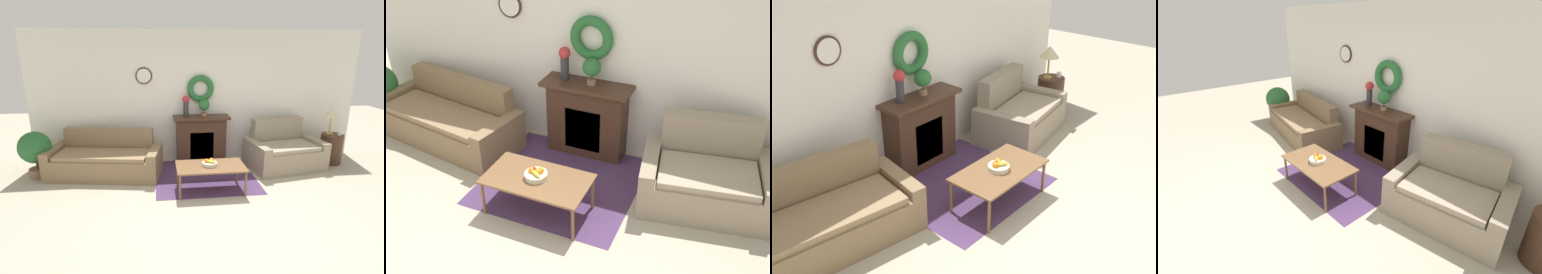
{
  "view_description": "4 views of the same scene",
  "coord_description": "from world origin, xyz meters",
  "views": [
    {
      "loc": [
        -0.86,
        -3.59,
        2.34
      ],
      "look_at": [
        -0.29,
        1.3,
        0.87
      ],
      "focal_mm": 28.0,
      "sensor_mm": 36.0,
      "label": 1
    },
    {
      "loc": [
        1.91,
        -2.4,
        3.37
      ],
      "look_at": [
        0.26,
        1.46,
        0.78
      ],
      "focal_mm": 42.0,
      "sensor_mm": 36.0,
      "label": 2
    },
    {
      "loc": [
        -3.65,
        -1.66,
        3.15
      ],
      "look_at": [
        -0.09,
        1.48,
        0.74
      ],
      "focal_mm": 42.0,
      "sensor_mm": 36.0,
      "label": 3
    },
    {
      "loc": [
        2.83,
        -0.88,
        2.42
      ],
      "look_at": [
        0.1,
        1.54,
        0.75
      ],
      "focal_mm": 24.0,
      "sensor_mm": 36.0,
      "label": 4
    }
  ],
  "objects": [
    {
      "name": "fireplace",
      "position": [
        0.02,
        2.34,
        0.51
      ],
      "size": [
        1.15,
        0.41,
        1.01
      ],
      "color": "#42281C",
      "rests_on": "ground_plane"
    },
    {
      "name": "wall_back",
      "position": [
        -0.0,
        2.55,
        1.36
      ],
      "size": [
        6.8,
        0.19,
        2.7
      ],
      "color": "white",
      "rests_on": "ground_plane"
    },
    {
      "name": "table_lamp",
      "position": [
        2.68,
        2.04,
        1.06
      ],
      "size": [
        0.32,
        0.32,
        0.55
      ],
      "color": "#B28E42",
      "rests_on": "side_table_by_loveseat"
    },
    {
      "name": "coffee_table",
      "position": [
        -0.01,
        1.0,
        0.42
      ],
      "size": [
        1.15,
        0.64,
        0.45
      ],
      "color": "brown",
      "rests_on": "ground_plane"
    },
    {
      "name": "ground_plane",
      "position": [
        0.0,
        0.0,
        0.0
      ],
      "size": [
        16.0,
        16.0,
        0.0
      ],
      "primitive_type": "plane",
      "color": "#ADA38E"
    },
    {
      "name": "floor_rug",
      "position": [
        -0.01,
        1.59,
        0.0
      ],
      "size": [
        1.85,
        1.74,
        0.01
      ],
      "color": "#4C335B",
      "rests_on": "ground_plane"
    },
    {
      "name": "loveseat_right",
      "position": [
        1.65,
        1.9,
        0.32
      ],
      "size": [
        1.56,
        1.14,
        0.95
      ],
      "rotation": [
        0.0,
        0.0,
        0.16
      ],
      "color": "gray",
      "rests_on": "ground_plane"
    },
    {
      "name": "side_table_by_loveseat",
      "position": [
        2.74,
        2.0,
        0.31
      ],
      "size": [
        0.45,
        0.45,
        0.62
      ],
      "color": "#42281C",
      "rests_on": "ground_plane"
    },
    {
      "name": "potted_plant_on_mantel",
      "position": [
        0.07,
        2.33,
        1.22
      ],
      "size": [
        0.23,
        0.23,
        0.35
      ],
      "color": "#8E664C",
      "rests_on": "fireplace"
    },
    {
      "name": "couch_left",
      "position": [
        -1.88,
        1.91,
        0.29
      ],
      "size": [
        2.19,
        1.2,
        0.84
      ],
      "rotation": [
        0.0,
        0.0,
        -0.16
      ],
      "color": "#846B4C",
      "rests_on": "ground_plane"
    },
    {
      "name": "mug",
      "position": [
        2.84,
        1.92,
        0.66
      ],
      "size": [
        0.08,
        0.08,
        0.08
      ],
      "color": "silver",
      "rests_on": "side_table_by_loveseat"
    },
    {
      "name": "fruit_bowl",
      "position": [
        -0.03,
        1.0,
        0.5
      ],
      "size": [
        0.25,
        0.25,
        0.12
      ],
      "color": "beige",
      "rests_on": "coffee_table"
    },
    {
      "name": "vase_on_mantel_left",
      "position": [
        -0.29,
        2.35,
        1.25
      ],
      "size": [
        0.15,
        0.15,
        0.43
      ],
      "color": "#2D2D33",
      "rests_on": "fireplace"
    }
  ]
}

